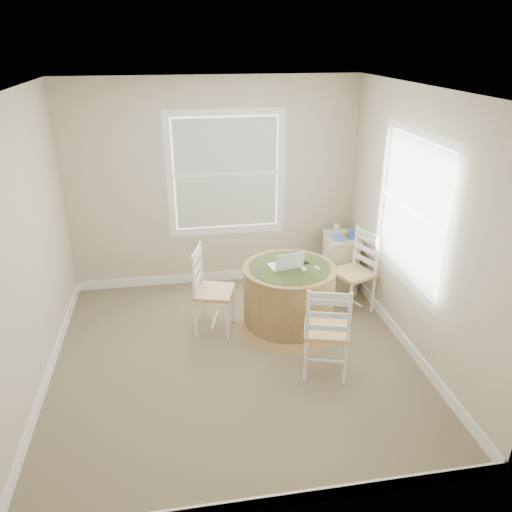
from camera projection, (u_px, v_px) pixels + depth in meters
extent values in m
cube|color=#76664B|center=(235.00, 359.00, 5.08)|extent=(3.60, 3.60, 0.02)
cube|color=white|center=(229.00, 89.00, 4.02)|extent=(3.60, 3.60, 0.02)
cube|color=#B5AF8E|center=(214.00, 186.00, 6.18)|extent=(3.60, 0.02, 2.60)
cube|color=#B5AF8E|center=(271.00, 354.00, 2.91)|extent=(3.60, 0.02, 2.60)
cube|color=#B5AF8E|center=(23.00, 253.00, 4.27)|extent=(0.02, 3.60, 2.60)
cube|color=#B5AF8E|center=(418.00, 228.00, 4.82)|extent=(0.02, 3.60, 2.60)
cube|color=white|center=(218.00, 276.00, 6.66)|extent=(3.60, 0.02, 0.12)
cube|color=white|center=(268.00, 502.00, 3.43)|extent=(3.60, 0.02, 0.12)
cube|color=white|center=(50.00, 371.00, 4.77)|extent=(0.02, 3.60, 0.12)
cube|color=white|center=(401.00, 337.00, 5.32)|extent=(0.02, 3.60, 0.12)
cylinder|color=olive|center=(289.00, 294.00, 5.49)|extent=(1.00, 1.00, 0.65)
cone|color=olive|center=(288.00, 322.00, 5.64)|extent=(1.20, 1.20, 0.07)
cylinder|color=olive|center=(290.00, 269.00, 5.36)|extent=(1.02, 1.02, 0.03)
cylinder|color=#3A4C21|center=(290.00, 267.00, 5.36)|extent=(0.88, 0.88, 0.01)
cone|color=#3A4C21|center=(289.00, 272.00, 5.38)|extent=(0.98, 0.98, 0.10)
cube|color=white|center=(285.00, 266.00, 5.38)|extent=(0.35, 0.27, 0.02)
cube|color=silver|center=(285.00, 265.00, 5.37)|extent=(0.28, 0.16, 0.00)
cube|color=black|center=(290.00, 262.00, 5.22)|extent=(0.32, 0.12, 0.21)
ellipsoid|color=white|center=(303.00, 269.00, 5.29)|extent=(0.07, 0.10, 0.03)
cube|color=#B7BABF|center=(317.00, 268.00, 5.33)|extent=(0.05, 0.09, 0.02)
cube|color=black|center=(305.00, 263.00, 5.43)|extent=(0.06, 0.06, 0.02)
cube|color=beige|center=(340.00, 262.00, 6.39)|extent=(0.41, 0.53, 0.68)
cube|color=beige|center=(342.00, 237.00, 6.24)|extent=(0.44, 0.57, 0.02)
cube|color=beige|center=(326.00, 277.00, 6.46)|extent=(0.05, 0.42, 0.15)
cube|color=beige|center=(327.00, 262.00, 6.37)|extent=(0.05, 0.42, 0.15)
cube|color=beige|center=(328.00, 248.00, 6.29)|extent=(0.05, 0.42, 0.15)
cube|color=#5674C6|center=(338.00, 236.00, 6.12)|extent=(0.13, 0.13, 0.10)
cube|color=#E2DF4F|center=(344.00, 233.00, 6.25)|extent=(0.16, 0.11, 0.06)
cube|color=#335799|center=(351.00, 234.00, 6.16)|extent=(0.09, 0.09, 0.12)
cylinder|color=beige|center=(337.00, 229.00, 6.36)|extent=(0.07, 0.07, 0.09)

